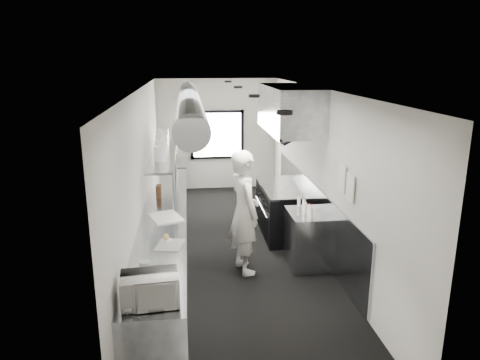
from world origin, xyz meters
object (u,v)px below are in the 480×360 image
object	(u,v)px
deli_tub_b	(145,265)
squeeze_bottle_b	(309,210)
plate_stack_a	(160,154)
squeeze_bottle_c	(305,207)
small_plate	(166,240)
plate_stack_b	(161,149)
pass_shelf	(164,155)
line_cook	(244,212)
cutting_board	(166,217)
deli_tub_a	(144,277)
knife_block	(159,191)
plate_stack_d	(164,137)
microwave	(150,289)
range	(283,210)
bottle_station	(308,239)
squeeze_bottle_e	(299,201)
far_work_table	(172,180)
exhaust_hood	(289,109)
squeeze_bottle_a	(311,213)
prep_counter	(165,241)
squeeze_bottle_d	(304,205)
plate_stack_c	(162,143)

from	to	relation	value
deli_tub_b	squeeze_bottle_b	xyz separation A→B (m)	(2.39, 1.57, 0.04)
plate_stack_a	squeeze_bottle_c	world-z (taller)	plate_stack_a
small_plate	plate_stack_b	xyz separation A→B (m)	(-0.14, 2.27, 0.81)
pass_shelf	line_cook	xyz separation A→B (m)	(1.28, -1.77, -0.56)
deli_tub_b	cutting_board	distance (m)	1.74
deli_tub_a	line_cook	bearing A→B (deg)	54.88
squeeze_bottle_c	line_cook	bearing A→B (deg)	-175.25
deli_tub_b	knife_block	distance (m)	2.82
plate_stack_d	squeeze_bottle_b	xyz separation A→B (m)	(2.33, -2.65, -0.75)
deli_tub_a	squeeze_bottle_c	size ratio (longest dim) A/B	0.84
microwave	cutting_board	xyz separation A→B (m)	(0.05, 2.52, -0.15)
pass_shelf	squeeze_bottle_b	xyz separation A→B (m)	(2.30, -1.83, -0.55)
range	small_plate	size ratio (longest dim) A/B	9.74
bottle_station	squeeze_bottle_e	world-z (taller)	squeeze_bottle_e
far_work_table	line_cook	world-z (taller)	line_cook
exhaust_hood	squeeze_bottle_a	size ratio (longest dim) A/B	12.54
line_cook	squeeze_bottle_c	size ratio (longest dim) A/B	11.40
cutting_board	squeeze_bottle_a	world-z (taller)	squeeze_bottle_a
range	bottle_station	bearing A→B (deg)	-85.43
knife_block	squeeze_bottle_c	xyz separation A→B (m)	(2.35, -1.10, -0.02)
prep_counter	deli_tub_a	bearing A→B (deg)	-93.09
range	plate_stack_a	xyz separation A→B (m)	(-2.25, -0.34, 1.23)
cutting_board	squeeze_bottle_d	distance (m)	2.22
cutting_board	plate_stack_c	xyz separation A→B (m)	(-0.11, 1.81, 0.83)
plate_stack_c	squeeze_bottle_a	xyz separation A→B (m)	(2.33, -2.09, -0.75)
pass_shelf	cutting_board	bearing A→B (deg)	-87.40
pass_shelf	cutting_board	xyz separation A→B (m)	(0.08, -1.67, -0.63)
small_plate	range	bearing A→B (deg)	47.25
cutting_board	plate_stack_b	world-z (taller)	plate_stack_b
line_cook	microwave	bearing A→B (deg)	137.65
plate_stack_a	squeeze_bottle_a	distance (m)	2.76
prep_counter	squeeze_bottle_c	xyz separation A→B (m)	(2.23, -0.19, 0.54)
exhaust_hood	squeeze_bottle_c	bearing A→B (deg)	-90.89
small_plate	plate_stack_d	distance (m)	3.51
small_plate	plate_stack_a	distance (m)	2.10
plate_stack_c	pass_shelf	bearing A→B (deg)	-75.96
prep_counter	squeeze_bottle_e	world-z (taller)	squeeze_bottle_e
plate_stack_d	squeeze_bottle_a	xyz separation A→B (m)	(2.33, -2.77, -0.75)
exhaust_hood	microwave	distance (m)	4.69
exhaust_hood	far_work_table	bearing A→B (deg)	131.94
pass_shelf	squeeze_bottle_c	world-z (taller)	pass_shelf
squeeze_bottle_b	far_work_table	bearing A→B (deg)	119.26
range	squeeze_bottle_a	xyz separation A→B (m)	(0.06, -1.65, 0.52)
line_cook	plate_stack_b	distance (m)	2.09
deli_tub_a	squeeze_bottle_e	bearing A→B (deg)	45.23
pass_shelf	plate_stack_d	size ratio (longest dim) A/B	9.10
far_work_table	cutting_board	bearing A→B (deg)	-89.48
deli_tub_b	knife_block	size ratio (longest dim) A/B	0.63
pass_shelf	range	bearing A→B (deg)	-7.67
deli_tub_a	squeeze_bottle_a	xyz separation A→B (m)	(2.37, 1.75, 0.04)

